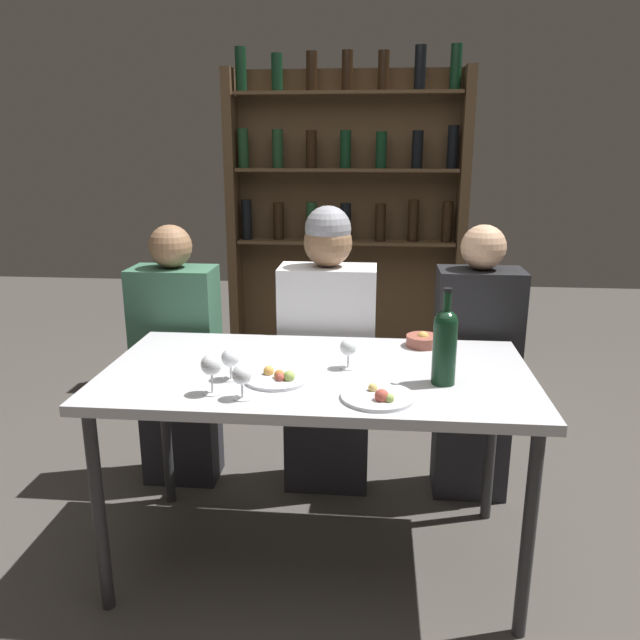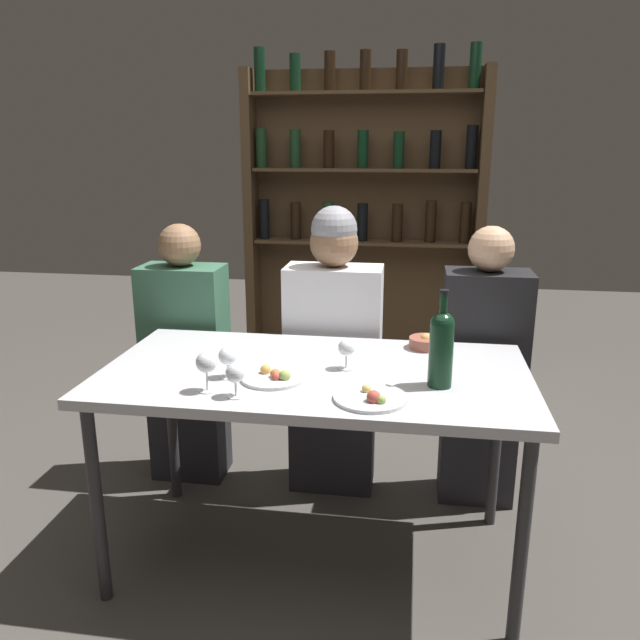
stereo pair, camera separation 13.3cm
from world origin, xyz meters
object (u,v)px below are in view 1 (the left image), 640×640
at_px(snack_bowl, 423,340).
at_px(wine_glass_0, 348,348).
at_px(wine_glass_2, 242,376).
at_px(seated_person_left, 178,364).
at_px(food_plate_1, 278,378).
at_px(food_plate_0, 378,396).
at_px(wine_bottle, 445,343).
at_px(wine_glass_3, 211,366).
at_px(seated_person_center, 327,356).
at_px(seated_person_right, 475,372).
at_px(wine_glass_1, 230,359).

bearing_deg(snack_bowl, wine_glass_0, -135.23).
relative_size(wine_glass_2, seated_person_left, 0.09).
relative_size(food_plate_1, seated_person_left, 0.18).
bearing_deg(food_plate_1, food_plate_0, -20.82).
bearing_deg(food_plate_0, food_plate_1, 159.18).
distance_m(wine_bottle, wine_glass_3, 0.77).
bearing_deg(wine_glass_0, wine_glass_2, -135.88).
distance_m(seated_person_center, seated_person_right, 0.66).
distance_m(food_plate_1, seated_person_right, 1.05).
bearing_deg(wine_glass_0, seated_person_center, 102.27).
xyz_separation_m(snack_bowl, seated_person_left, (-1.09, 0.25, -0.23)).
xyz_separation_m(wine_glass_1, seated_person_right, (0.93, 0.68, -0.27)).
bearing_deg(seated_person_left, seated_person_right, 0.00).
relative_size(wine_bottle, wine_glass_2, 2.93).
relative_size(seated_person_left, seated_person_center, 0.93).
height_order(wine_glass_3, food_plate_1, wine_glass_3).
xyz_separation_m(wine_glass_0, snack_bowl, (0.28, 0.28, -0.05)).
height_order(snack_bowl, seated_person_right, seated_person_right).
bearing_deg(seated_person_right, snack_bowl, -135.07).
bearing_deg(food_plate_1, snack_bowl, 39.47).
bearing_deg(seated_person_center, wine_glass_2, -103.49).
relative_size(wine_glass_0, seated_person_center, 0.08).
xyz_separation_m(wine_glass_1, food_plate_0, (0.50, -0.12, -0.06)).
bearing_deg(wine_glass_2, seated_person_right, 44.58).
bearing_deg(wine_glass_2, food_plate_1, 62.53).
bearing_deg(wine_glass_3, seated_person_center, 69.29).
relative_size(food_plate_0, seated_person_left, 0.19).
xyz_separation_m(snack_bowl, seated_person_center, (-0.40, 0.25, -0.17)).
xyz_separation_m(food_plate_0, seated_person_left, (-0.92, 0.81, -0.21)).
relative_size(food_plate_0, food_plate_1, 1.06).
relative_size(wine_glass_2, food_plate_0, 0.48).
bearing_deg(seated_person_center, food_plate_0, -74.41).
bearing_deg(wine_glass_2, snack_bowl, 44.43).
distance_m(wine_glass_0, seated_person_center, 0.59).
relative_size(wine_bottle, seated_person_right, 0.27).
bearing_deg(wine_glass_3, wine_bottle, 12.07).
xyz_separation_m(wine_glass_1, wine_glass_3, (-0.03, -0.13, 0.02)).
relative_size(wine_bottle, food_plate_1, 1.48).
xyz_separation_m(food_plate_1, seated_person_center, (0.12, 0.68, -0.15)).
distance_m(wine_glass_2, seated_person_left, 1.02).
xyz_separation_m(wine_bottle, seated_person_right, (0.21, 0.65, -0.34)).
distance_m(food_plate_1, seated_person_left, 0.92).
bearing_deg(seated_person_left, wine_glass_2, -59.81).
distance_m(wine_glass_3, food_plate_0, 0.54).
distance_m(wine_glass_0, food_plate_1, 0.28).
xyz_separation_m(wine_glass_2, wine_glass_3, (-0.10, 0.03, 0.02)).
xyz_separation_m(wine_glass_1, wine_glass_2, (0.07, -0.16, 0.00)).
height_order(wine_glass_2, food_plate_1, wine_glass_2).
height_order(wine_glass_1, seated_person_right, seated_person_right).
bearing_deg(wine_glass_3, food_plate_0, 0.44).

